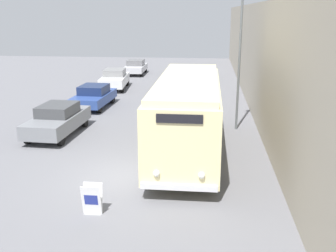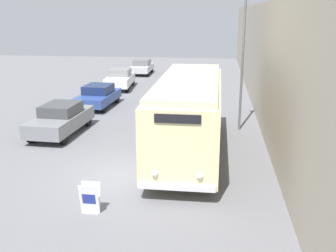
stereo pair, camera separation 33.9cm
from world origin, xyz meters
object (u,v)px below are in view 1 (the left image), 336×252
streetlamp (241,35)px  parked_car_near (58,119)px  parked_car_far (115,79)px  parked_car_distant (136,67)px  sign_board (92,200)px  parked_car_mid (94,96)px  vintage_bus (188,112)px

streetlamp → parked_car_near: size_ratio=1.68×
parked_car_near → parked_car_far: bearing=92.9°
parked_car_far → parked_car_distant: (0.28, 7.72, -0.07)m
sign_board → parked_car_mid: 14.35m
streetlamp → parked_car_near: streetlamp is taller
vintage_bus → parked_car_near: 7.05m
parked_car_far → parked_car_distant: size_ratio=1.08×
vintage_bus → streetlamp: bearing=59.0°
parked_car_near → streetlamp: bearing=14.6°
sign_board → parked_car_far: parked_car_far is taller
parked_car_mid → parked_car_far: bearing=94.1°
parked_car_distant → sign_board: bearing=-83.1°
vintage_bus → parked_car_distant: size_ratio=2.28×
streetlamp → parked_car_distant: 20.68m
sign_board → streetlamp: bearing=62.9°
parked_car_near → parked_car_distant: (0.25, 20.15, -0.05)m
streetlamp → vintage_bus: bearing=-121.0°
parked_car_mid → parked_car_distant: (0.14, 14.15, 0.00)m
parked_car_far → vintage_bus: bearing=-69.4°
parked_car_near → parked_car_far: (-0.03, 12.44, 0.02)m
sign_board → parked_car_far: size_ratio=0.22×
parked_car_near → parked_car_distant: bearing=92.0°
streetlamp → parked_car_far: 14.49m
vintage_bus → parked_car_mid: 10.45m
parked_car_near → parked_car_mid: (0.11, 6.00, -0.05)m
vintage_bus → streetlamp: size_ratio=1.23×
parked_car_near → parked_car_far: parked_car_far is taller
vintage_bus → sign_board: 6.43m
parked_car_near → sign_board: bearing=-59.8°
parked_car_mid → streetlamp: bearing=-21.8°
vintage_bus → parked_car_far: bearing=114.7°
parked_car_mid → parked_car_near: bearing=-88.1°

